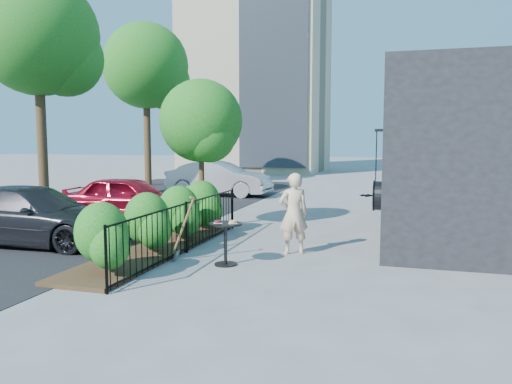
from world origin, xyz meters
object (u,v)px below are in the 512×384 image
(street_tree_far, at_px, (147,71))
(patio_tree, at_px, (203,126))
(car_darkgrey, at_px, (32,216))
(cafe_table, at_px, (225,236))
(car_silver, at_px, (219,179))
(street_tree_near, at_px, (38,42))
(shovel, at_px, (182,232))
(woman, at_px, (294,214))
(car_red, at_px, (129,198))

(street_tree_far, bearing_deg, patio_tree, -55.49)
(street_tree_far, distance_m, car_darkgrey, 15.78)
(patio_tree, bearing_deg, street_tree_far, 124.51)
(cafe_table, height_order, car_silver, car_silver)
(cafe_table, height_order, car_darkgrey, car_darkgrey)
(street_tree_near, relative_size, car_silver, 1.85)
(cafe_table, bearing_deg, shovel, 179.69)
(street_tree_near, xyz_separation_m, cafe_table, (9.59, -6.72, -5.35))
(street_tree_near, height_order, car_darkgrey, street_tree_near)
(car_silver, relative_size, car_darkgrey, 0.98)
(shovel, distance_m, car_silver, 11.70)
(woman, xyz_separation_m, shovel, (-1.95, -1.31, -0.27))
(car_red, xyz_separation_m, car_silver, (0.21, 7.00, 0.07))
(cafe_table, relative_size, shovel, 0.65)
(patio_tree, height_order, cafe_table, patio_tree)
(street_tree_near, xyz_separation_m, street_tree_far, (0.00, 8.00, 0.00))
(patio_tree, distance_m, cafe_table, 4.56)
(street_tree_near, relative_size, car_red, 2.12)
(patio_tree, distance_m, shovel, 4.25)
(street_tree_near, distance_m, woman, 12.96)
(shovel, bearing_deg, patio_tree, 105.61)
(cafe_table, bearing_deg, car_silver, 111.16)
(shovel, bearing_deg, car_darkgrey, 171.77)
(car_silver, bearing_deg, street_tree_near, 132.11)
(woman, bearing_deg, shovel, 7.74)
(street_tree_near, height_order, cafe_table, street_tree_near)
(woman, distance_m, car_red, 6.28)
(street_tree_far, xyz_separation_m, car_red, (5.05, -10.53, -5.25))
(patio_tree, bearing_deg, street_tree_near, 157.43)
(shovel, xyz_separation_m, car_darkgrey, (-4.01, 0.58, 0.08))
(street_tree_near, bearing_deg, car_red, -26.57)
(patio_tree, xyz_separation_m, street_tree_far, (-7.70, 11.20, 3.15))
(woman, relative_size, shovel, 1.27)
(street_tree_far, relative_size, car_darkgrey, 1.81)
(woman, height_order, shovel, woman)
(car_darkgrey, bearing_deg, street_tree_far, 15.26)
(woman, bearing_deg, patio_tree, -63.00)
(cafe_table, relative_size, car_silver, 0.19)
(car_silver, bearing_deg, car_darkgrey, 178.53)
(street_tree_near, height_order, car_silver, street_tree_near)
(street_tree_near, relative_size, cafe_table, 9.50)
(car_silver, height_order, car_darkgrey, car_silver)
(street_tree_far, bearing_deg, car_darkgrey, -71.72)
(cafe_table, bearing_deg, woman, 51.61)
(patio_tree, relative_size, shovel, 2.93)
(cafe_table, bearing_deg, patio_tree, 118.26)
(car_red, bearing_deg, cafe_table, -136.27)
(patio_tree, relative_size, street_tree_far, 0.48)
(patio_tree, height_order, car_red, patio_tree)
(street_tree_far, relative_size, cafe_table, 9.50)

